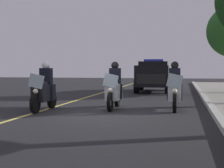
% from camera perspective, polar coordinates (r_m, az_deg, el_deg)
% --- Properties ---
extents(ground_plane, '(80.00, 80.00, 0.00)m').
position_cam_1_polar(ground_plane, '(10.46, -1.91, -5.35)').
color(ground_plane, black).
extents(curb_strip, '(48.00, 0.24, 0.15)m').
position_cam_1_polar(curb_strip, '(10.19, 17.75, -5.26)').
color(curb_strip, '#B7B5AD').
rests_on(curb_strip, ground).
extents(lane_stripe_center, '(48.00, 0.12, 0.01)m').
position_cam_1_polar(lane_stripe_center, '(11.21, -13.19, -4.85)').
color(lane_stripe_center, '#E0D14C').
rests_on(lane_stripe_center, ground).
extents(police_motorcycle_lead_left, '(2.14, 0.58, 1.72)m').
position_cam_1_polar(police_motorcycle_lead_left, '(11.69, -11.67, -1.10)').
color(police_motorcycle_lead_left, black).
rests_on(police_motorcycle_lead_left, ground).
extents(police_motorcycle_lead_right, '(2.14, 0.58, 1.72)m').
position_cam_1_polar(police_motorcycle_lead_right, '(11.96, 0.36, -0.97)').
color(police_motorcycle_lead_right, black).
rests_on(police_motorcycle_lead_right, ground).
extents(police_motorcycle_trailing, '(2.14, 0.58, 1.72)m').
position_cam_1_polar(police_motorcycle_trailing, '(11.83, 10.77, -1.05)').
color(police_motorcycle_trailing, black).
rests_on(police_motorcycle_trailing, ground).
extents(police_suv, '(4.96, 2.19, 2.05)m').
position_cam_1_polar(police_suv, '(20.94, 7.19, 1.59)').
color(police_suv, black).
rests_on(police_suv, ground).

